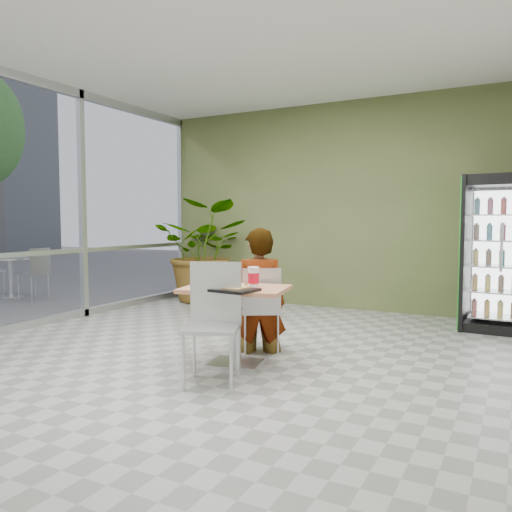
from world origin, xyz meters
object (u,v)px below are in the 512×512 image
at_px(soda_cup, 253,277).
at_px(potted_plant, 205,251).
at_px(chair_far, 261,303).
at_px(cafeteria_tray, 231,290).
at_px(beverage_fridge, 502,254).
at_px(chair_near, 214,312).
at_px(dining_table, 236,310).
at_px(seated_woman, 258,304).

bearing_deg(soda_cup, potted_plant, 130.26).
relative_size(chair_far, cafeteria_tray, 2.04).
distance_m(soda_cup, potted_plant, 3.93).
bearing_deg(potted_plant, chair_far, -46.76).
distance_m(soda_cup, beverage_fridge, 3.41).
height_order(chair_far, chair_near, chair_near).
relative_size(dining_table, seated_woman, 0.67).
xyz_separation_m(cafeteria_tray, potted_plant, (-2.49, 3.33, 0.10)).
distance_m(dining_table, seated_woman, 0.58).
bearing_deg(dining_table, chair_near, -83.28).
height_order(soda_cup, cafeteria_tray, soda_cup).
xyz_separation_m(beverage_fridge, potted_plant, (-4.54, 0.24, -0.10)).
bearing_deg(soda_cup, cafeteria_tray, -97.52).
height_order(seated_woman, cafeteria_tray, seated_woman).
relative_size(dining_table, potted_plant, 0.62).
xyz_separation_m(seated_woman, potted_plant, (-2.33, 2.50, 0.36)).
relative_size(chair_near, cafeteria_tray, 2.32).
relative_size(dining_table, soda_cup, 5.67).
distance_m(seated_woman, cafeteria_tray, 0.89).
height_order(dining_table, chair_near, chair_near).
distance_m(chair_near, seated_woman, 1.05).
relative_size(dining_table, cafeteria_tray, 2.45).
bearing_deg(soda_cup, seated_woman, 112.74).
relative_size(chair_far, beverage_fridge, 0.46).
relative_size(dining_table, chair_near, 1.06).
bearing_deg(seated_woman, potted_plant, -78.04).
xyz_separation_m(seated_woman, beverage_fridge, (2.21, 2.26, 0.47)).
bearing_deg(potted_plant, soda_cup, -49.74).
height_order(seated_woman, soda_cup, seated_woman).
height_order(cafeteria_tray, potted_plant, potted_plant).
distance_m(cafeteria_tray, beverage_fridge, 3.72).
distance_m(chair_near, soda_cup, 0.60).
xyz_separation_m(chair_far, beverage_fridge, (2.16, 2.29, 0.44)).
height_order(chair_near, potted_plant, potted_plant).
distance_m(dining_table, soda_cup, 0.35).
distance_m(chair_far, cafeteria_tray, 0.85).
bearing_deg(seated_woman, cafeteria_tray, 70.14).
bearing_deg(chair_near, beverage_fridge, 35.36).
distance_m(dining_table, cafeteria_tray, 0.36).
xyz_separation_m(chair_near, potted_plant, (-2.44, 3.54, 0.27)).
bearing_deg(soda_cup, chair_near, -100.10).
distance_m(dining_table, chair_near, 0.47).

